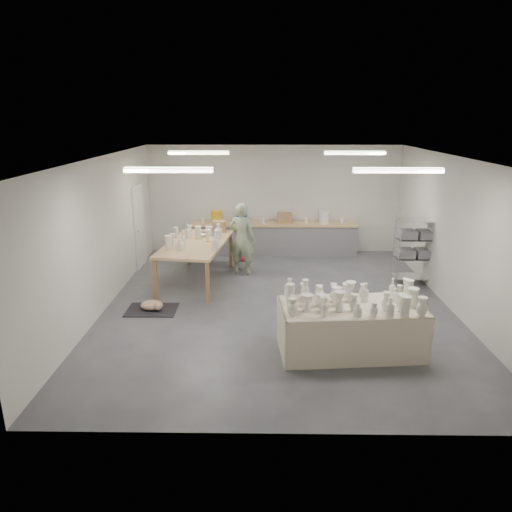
{
  "coord_description": "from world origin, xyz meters",
  "views": [
    {
      "loc": [
        -0.32,
        -8.73,
        3.75
      ],
      "look_at": [
        -0.45,
        0.04,
        1.05
      ],
      "focal_mm": 32.0,
      "sensor_mm": 36.0,
      "label": 1
    }
  ],
  "objects_px": {
    "drying_table": "(349,326)",
    "work_table": "(198,242)",
    "potter": "(242,239)",
    "red_stool": "(243,260)"
  },
  "relations": [
    {
      "from": "drying_table",
      "to": "red_stool",
      "type": "xyz_separation_m",
      "value": [
        -1.94,
        4.16,
        -0.19
      ]
    },
    {
      "from": "drying_table",
      "to": "potter",
      "type": "bearing_deg",
      "value": 111.52
    },
    {
      "from": "work_table",
      "to": "red_stool",
      "type": "bearing_deg",
      "value": 45.39
    },
    {
      "from": "drying_table",
      "to": "potter",
      "type": "xyz_separation_m",
      "value": [
        -1.94,
        3.89,
        0.43
      ]
    },
    {
      "from": "work_table",
      "to": "red_stool",
      "type": "relative_size",
      "value": 6.78
    },
    {
      "from": "drying_table",
      "to": "work_table",
      "type": "height_order",
      "value": "work_table"
    },
    {
      "from": "potter",
      "to": "red_stool",
      "type": "xyz_separation_m",
      "value": [
        -0.0,
        0.27,
        -0.62
      ]
    },
    {
      "from": "potter",
      "to": "red_stool",
      "type": "relative_size",
      "value": 4.49
    },
    {
      "from": "drying_table",
      "to": "work_table",
      "type": "xyz_separation_m",
      "value": [
        -2.93,
        3.4,
        0.5
      ]
    },
    {
      "from": "work_table",
      "to": "drying_table",
      "type": "bearing_deg",
      "value": -41.62
    }
  ]
}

